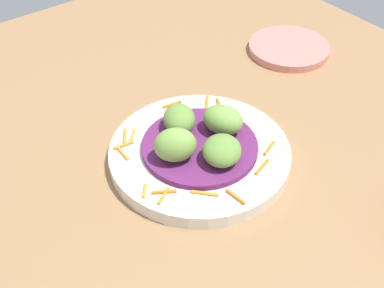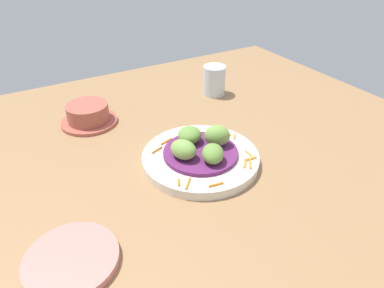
{
  "view_description": "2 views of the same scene",
  "coord_description": "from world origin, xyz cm",
  "px_view_note": "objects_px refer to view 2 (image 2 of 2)",
  "views": [
    {
      "loc": [
        -25.8,
        -36.96,
        49.34
      ],
      "look_at": [
        3.99,
        1.45,
        6.14
      ],
      "focal_mm": 47.78,
      "sensor_mm": 36.0,
      "label": 1
    },
    {
      "loc": [
        36.49,
        51.66,
        44.51
      ],
      "look_at": [
        7.19,
        1.05,
        6.43
      ],
      "focal_mm": 32.24,
      "sensor_mm": 36.0,
      "label": 2
    }
  ],
  "objects_px": {
    "side_plate_small": "(72,260)",
    "terracotta_bowl": "(88,115)",
    "water_glass": "(214,80)",
    "guac_scoop_right": "(190,135)",
    "main_plate": "(200,158)",
    "guac_scoop_back": "(183,149)",
    "guac_scoop_left": "(213,154)",
    "guac_scoop_center": "(217,136)"
  },
  "relations": [
    {
      "from": "main_plate",
      "to": "guac_scoop_left",
      "type": "height_order",
      "value": "guac_scoop_left"
    },
    {
      "from": "side_plate_small",
      "to": "main_plate",
      "type": "bearing_deg",
      "value": -157.69
    },
    {
      "from": "guac_scoop_right",
      "to": "water_glass",
      "type": "height_order",
      "value": "water_glass"
    },
    {
      "from": "guac_scoop_back",
      "to": "terracotta_bowl",
      "type": "bearing_deg",
      "value": -68.5
    },
    {
      "from": "guac_scoop_right",
      "to": "terracotta_bowl",
      "type": "bearing_deg",
      "value": -57.92
    },
    {
      "from": "side_plate_small",
      "to": "water_glass",
      "type": "bearing_deg",
      "value": -142.2
    },
    {
      "from": "main_plate",
      "to": "water_glass",
      "type": "bearing_deg",
      "value": -127.74
    },
    {
      "from": "guac_scoop_right",
      "to": "guac_scoop_back",
      "type": "height_order",
      "value": "guac_scoop_back"
    },
    {
      "from": "guac_scoop_left",
      "to": "side_plate_small",
      "type": "relative_size",
      "value": 0.38
    },
    {
      "from": "guac_scoop_right",
      "to": "guac_scoop_back",
      "type": "bearing_deg",
      "value": 48.41
    },
    {
      "from": "guac_scoop_back",
      "to": "guac_scoop_center",
      "type": "bearing_deg",
      "value": -176.59
    },
    {
      "from": "terracotta_bowl",
      "to": "water_glass",
      "type": "relative_size",
      "value": 1.66
    },
    {
      "from": "water_glass",
      "to": "terracotta_bowl",
      "type": "bearing_deg",
      "value": -1.82
    },
    {
      "from": "main_plate",
      "to": "side_plate_small",
      "type": "distance_m",
      "value": 0.32
    },
    {
      "from": "main_plate",
      "to": "guac_scoop_left",
      "type": "bearing_deg",
      "value": 93.41
    },
    {
      "from": "guac_scoop_right",
      "to": "main_plate",
      "type": "bearing_deg",
      "value": 93.41
    },
    {
      "from": "guac_scoop_center",
      "to": "guac_scoop_right",
      "type": "height_order",
      "value": "guac_scoop_center"
    },
    {
      "from": "guac_scoop_center",
      "to": "guac_scoop_right",
      "type": "xyz_separation_m",
      "value": [
        0.04,
        -0.04,
        -0.01
      ]
    },
    {
      "from": "main_plate",
      "to": "guac_scoop_back",
      "type": "xyz_separation_m",
      "value": [
        0.04,
        0.0,
        0.04
      ]
    },
    {
      "from": "guac_scoop_right",
      "to": "terracotta_bowl",
      "type": "xyz_separation_m",
      "value": [
        0.15,
        -0.24,
        -0.02
      ]
    },
    {
      "from": "guac_scoop_center",
      "to": "guac_scoop_right",
      "type": "relative_size",
      "value": 1.01
    },
    {
      "from": "main_plate",
      "to": "guac_scoop_right",
      "type": "bearing_deg",
      "value": -86.59
    },
    {
      "from": "guac_scoop_left",
      "to": "side_plate_small",
      "type": "distance_m",
      "value": 0.31
    },
    {
      "from": "guac_scoop_right",
      "to": "water_glass",
      "type": "xyz_separation_m",
      "value": [
        -0.21,
        -0.23,
        -0.0
      ]
    },
    {
      "from": "guac_scoop_right",
      "to": "guac_scoop_back",
      "type": "relative_size",
      "value": 0.96
    },
    {
      "from": "terracotta_bowl",
      "to": "water_glass",
      "type": "bearing_deg",
      "value": 178.18
    },
    {
      "from": "guac_scoop_left",
      "to": "side_plate_small",
      "type": "xyz_separation_m",
      "value": [
        0.3,
        0.08,
        -0.04
      ]
    },
    {
      "from": "main_plate",
      "to": "terracotta_bowl",
      "type": "relative_size",
      "value": 1.75
    },
    {
      "from": "guac_scoop_center",
      "to": "terracotta_bowl",
      "type": "relative_size",
      "value": 0.39
    },
    {
      "from": "guac_scoop_back",
      "to": "terracotta_bowl",
      "type": "xyz_separation_m",
      "value": [
        0.11,
        -0.28,
        -0.02
      ]
    },
    {
      "from": "guac_scoop_back",
      "to": "terracotta_bowl",
      "type": "distance_m",
      "value": 0.31
    },
    {
      "from": "guac_scoop_left",
      "to": "terracotta_bowl",
      "type": "bearing_deg",
      "value": -64.27
    },
    {
      "from": "water_glass",
      "to": "guac_scoop_right",
      "type": "bearing_deg",
      "value": 47.26
    },
    {
      "from": "side_plate_small",
      "to": "water_glass",
      "type": "xyz_separation_m",
      "value": [
        -0.5,
        -0.39,
        0.04
      ]
    },
    {
      "from": "guac_scoop_left",
      "to": "water_glass",
      "type": "bearing_deg",
      "value": -123.56
    },
    {
      "from": "main_plate",
      "to": "terracotta_bowl",
      "type": "height_order",
      "value": "terracotta_bowl"
    },
    {
      "from": "guac_scoop_center",
      "to": "guac_scoop_back",
      "type": "xyz_separation_m",
      "value": [
        0.08,
        0.0,
        -0.0
      ]
    },
    {
      "from": "guac_scoop_center",
      "to": "guac_scoop_left",
      "type": "bearing_deg",
      "value": 48.41
    },
    {
      "from": "main_plate",
      "to": "water_glass",
      "type": "xyz_separation_m",
      "value": [
        -0.21,
        -0.27,
        0.03
      ]
    },
    {
      "from": "main_plate",
      "to": "guac_scoop_left",
      "type": "xyz_separation_m",
      "value": [
        -0.0,
        0.04,
        0.04
      ]
    },
    {
      "from": "side_plate_small",
      "to": "terracotta_bowl",
      "type": "relative_size",
      "value": 1.01
    },
    {
      "from": "main_plate",
      "to": "terracotta_bowl",
      "type": "xyz_separation_m",
      "value": [
        0.15,
        -0.28,
        0.01
      ]
    }
  ]
}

